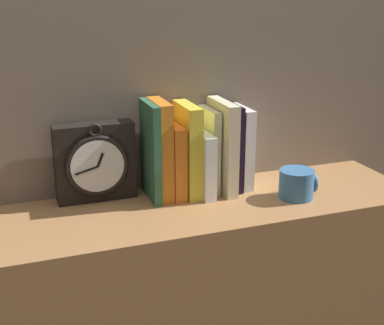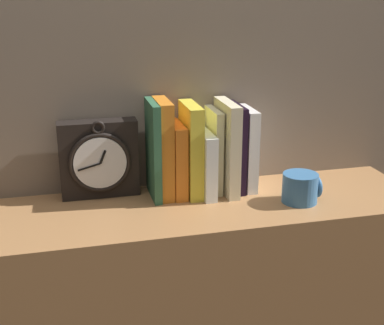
{
  "view_description": "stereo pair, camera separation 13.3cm",
  "coord_description": "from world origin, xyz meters",
  "px_view_note": "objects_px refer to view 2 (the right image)",
  "views": [
    {
      "loc": [
        -0.43,
        -1.19,
        1.43
      ],
      "look_at": [
        0.0,
        0.0,
        1.01
      ],
      "focal_mm": 50.0,
      "sensor_mm": 36.0,
      "label": 1
    },
    {
      "loc": [
        -0.3,
        -1.23,
        1.43
      ],
      "look_at": [
        0.0,
        0.0,
        1.01
      ],
      "focal_mm": 50.0,
      "sensor_mm": 36.0,
      "label": 2
    }
  ],
  "objects_px": {
    "book_slot1_orange": "(163,149)",
    "book_slot8_white": "(246,149)",
    "book_slot5_cream": "(214,150)",
    "book_slot7_black": "(235,147)",
    "clock": "(99,159)",
    "mug": "(301,188)",
    "book_slot0_green": "(153,150)",
    "book_slot2_orange": "(177,159)",
    "book_slot6_cream": "(227,147)",
    "book_slot3_yellow": "(191,150)",
    "book_slot4_white": "(204,163)"
  },
  "relations": [
    {
      "from": "book_slot4_white",
      "to": "mug",
      "type": "distance_m",
      "value": 0.26
    },
    {
      "from": "book_slot0_green",
      "to": "book_slot2_orange",
      "type": "relative_size",
      "value": 1.32
    },
    {
      "from": "book_slot2_orange",
      "to": "book_slot5_cream",
      "type": "distance_m",
      "value": 0.11
    },
    {
      "from": "book_slot8_white",
      "to": "mug",
      "type": "height_order",
      "value": "book_slot8_white"
    },
    {
      "from": "book_slot7_black",
      "to": "book_slot5_cream",
      "type": "bearing_deg",
      "value": 175.19
    },
    {
      "from": "book_slot4_white",
      "to": "book_slot7_black",
      "type": "height_order",
      "value": "book_slot7_black"
    },
    {
      "from": "book_slot7_black",
      "to": "mug",
      "type": "height_order",
      "value": "book_slot7_black"
    },
    {
      "from": "clock",
      "to": "book_slot8_white",
      "type": "distance_m",
      "value": 0.4
    },
    {
      "from": "book_slot8_white",
      "to": "book_slot0_green",
      "type": "bearing_deg",
      "value": -178.88
    },
    {
      "from": "book_slot8_white",
      "to": "book_slot6_cream",
      "type": "bearing_deg",
      "value": -166.17
    },
    {
      "from": "clock",
      "to": "mug",
      "type": "distance_m",
      "value": 0.53
    },
    {
      "from": "book_slot1_orange",
      "to": "book_slot7_black",
      "type": "height_order",
      "value": "book_slot1_orange"
    },
    {
      "from": "book_slot1_orange",
      "to": "book_slot4_white",
      "type": "xyz_separation_m",
      "value": [
        0.11,
        -0.01,
        -0.04
      ]
    },
    {
      "from": "clock",
      "to": "book_slot5_cream",
      "type": "bearing_deg",
      "value": -5.16
    },
    {
      "from": "book_slot0_green",
      "to": "book_slot3_yellow",
      "type": "relative_size",
      "value": 1.05
    },
    {
      "from": "clock",
      "to": "book_slot4_white",
      "type": "distance_m",
      "value": 0.28
    },
    {
      "from": "book_slot1_orange",
      "to": "book_slot7_black",
      "type": "bearing_deg",
      "value": -0.01
    },
    {
      "from": "clock",
      "to": "book_slot6_cream",
      "type": "xyz_separation_m",
      "value": [
        0.34,
        -0.05,
        0.02
      ]
    },
    {
      "from": "book_slot2_orange",
      "to": "book_slot3_yellow",
      "type": "height_order",
      "value": "book_slot3_yellow"
    },
    {
      "from": "mug",
      "to": "book_slot6_cream",
      "type": "bearing_deg",
      "value": 143.41
    },
    {
      "from": "mug",
      "to": "book_slot8_white",
      "type": "bearing_deg",
      "value": 127.12
    },
    {
      "from": "book_slot3_yellow",
      "to": "mug",
      "type": "bearing_deg",
      "value": -26.28
    },
    {
      "from": "book_slot6_cream",
      "to": "mug",
      "type": "distance_m",
      "value": 0.22
    },
    {
      "from": "clock",
      "to": "book_slot2_orange",
      "type": "xyz_separation_m",
      "value": [
        0.2,
        -0.03,
        -0.01
      ]
    },
    {
      "from": "book_slot0_green",
      "to": "book_slot1_orange",
      "type": "distance_m",
      "value": 0.03
    },
    {
      "from": "clock",
      "to": "book_slot0_green",
      "type": "height_order",
      "value": "book_slot0_green"
    },
    {
      "from": "book_slot2_orange",
      "to": "book_slot5_cream",
      "type": "height_order",
      "value": "book_slot5_cream"
    },
    {
      "from": "book_slot0_green",
      "to": "book_slot2_orange",
      "type": "xyz_separation_m",
      "value": [
        0.06,
        0.0,
        -0.03
      ]
    },
    {
      "from": "clock",
      "to": "mug",
      "type": "xyz_separation_m",
      "value": [
        0.5,
        -0.17,
        -0.06
      ]
    },
    {
      "from": "book_slot6_cream",
      "to": "book_slot0_green",
      "type": "bearing_deg",
      "value": 177.14
    },
    {
      "from": "clock",
      "to": "book_slot5_cream",
      "type": "distance_m",
      "value": 0.31
    },
    {
      "from": "book_slot1_orange",
      "to": "book_slot2_orange",
      "type": "height_order",
      "value": "book_slot1_orange"
    },
    {
      "from": "book_slot2_orange",
      "to": "book_slot8_white",
      "type": "height_order",
      "value": "book_slot8_white"
    },
    {
      "from": "clock",
      "to": "book_slot0_green",
      "type": "distance_m",
      "value": 0.15
    },
    {
      "from": "book_slot0_green",
      "to": "book_slot4_white",
      "type": "relative_size",
      "value": 1.49
    },
    {
      "from": "clock",
      "to": "book_slot6_cream",
      "type": "distance_m",
      "value": 0.34
    },
    {
      "from": "book_slot2_orange",
      "to": "book_slot7_black",
      "type": "xyz_separation_m",
      "value": [
        0.16,
        0.0,
        0.02
      ]
    },
    {
      "from": "book_slot2_orange",
      "to": "book_slot6_cream",
      "type": "bearing_deg",
      "value": -4.73
    },
    {
      "from": "book_slot1_orange",
      "to": "book_slot2_orange",
      "type": "xyz_separation_m",
      "value": [
        0.04,
        -0.0,
        -0.03
      ]
    },
    {
      "from": "book_slot6_cream",
      "to": "book_slot4_white",
      "type": "bearing_deg",
      "value": -179.62
    },
    {
      "from": "book_slot0_green",
      "to": "mug",
      "type": "xyz_separation_m",
      "value": [
        0.36,
        -0.13,
        -0.09
      ]
    },
    {
      "from": "book_slot5_cream",
      "to": "book_slot7_black",
      "type": "xyz_separation_m",
      "value": [
        0.06,
        -0.01,
        0.01
      ]
    },
    {
      "from": "book_slot6_cream",
      "to": "book_slot7_black",
      "type": "xyz_separation_m",
      "value": [
        0.03,
        0.01,
        -0.01
      ]
    },
    {
      "from": "book_slot1_orange",
      "to": "book_slot5_cream",
      "type": "xyz_separation_m",
      "value": [
        0.14,
        0.0,
        -0.02
      ]
    },
    {
      "from": "clock",
      "to": "book_slot8_white",
      "type": "xyz_separation_m",
      "value": [
        0.4,
        -0.03,
        0.01
      ]
    },
    {
      "from": "book_slot1_orange",
      "to": "book_slot8_white",
      "type": "height_order",
      "value": "book_slot1_orange"
    },
    {
      "from": "book_slot6_cream",
      "to": "book_slot3_yellow",
      "type": "bearing_deg",
      "value": 175.78
    },
    {
      "from": "book_slot0_green",
      "to": "book_slot8_white",
      "type": "relative_size",
      "value": 1.15
    },
    {
      "from": "book_slot7_black",
      "to": "mug",
      "type": "relative_size",
      "value": 2.41
    },
    {
      "from": "book_slot3_yellow",
      "to": "book_slot5_cream",
      "type": "distance_m",
      "value": 0.07
    }
  ]
}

